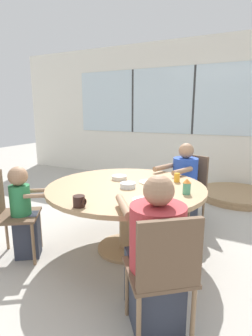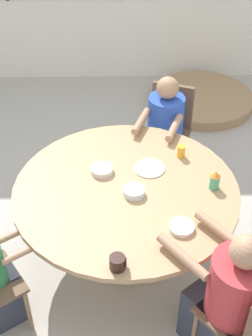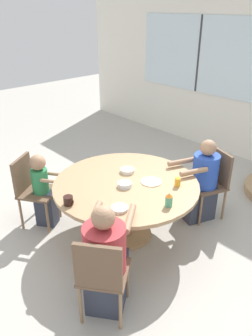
{
  "view_description": "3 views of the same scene",
  "coord_description": "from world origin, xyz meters",
  "px_view_note": "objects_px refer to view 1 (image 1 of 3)",
  "views": [
    {
      "loc": [
        1.12,
        -2.29,
        1.44
      ],
      "look_at": [
        0.0,
        0.0,
        0.89
      ],
      "focal_mm": 28.0,
      "sensor_mm": 36.0,
      "label": 1
    },
    {
      "loc": [
        -0.06,
        -2.47,
        2.88
      ],
      "look_at": [
        0.0,
        0.0,
        0.89
      ],
      "focal_mm": 50.0,
      "sensor_mm": 36.0,
      "label": 2
    },
    {
      "loc": [
        2.28,
        -2.13,
        2.46
      ],
      "look_at": [
        0.0,
        0.0,
        0.89
      ],
      "focal_mm": 35.0,
      "sensor_mm": 36.0,
      "label": 3
    }
  ],
  "objects_px": {
    "person_man_blue_shirt": "(155,261)",
    "bowl_white_shallow": "(142,201)",
    "chair_for_man_blue_shirt": "(164,268)",
    "sippy_cup": "(187,186)",
    "bowl_cereal": "(128,185)",
    "person_woman_green_shirt": "(183,188)",
    "juice_glass": "(177,178)",
    "coffee_mug": "(79,201)",
    "chair_for_toddler": "(7,208)",
    "bowl_fruit": "(119,178)",
    "folded_table_stack": "(236,195)",
    "person_toddler": "(24,214)",
    "chair_for_woman_green_shirt": "(190,182)"
  },
  "relations": [
    {
      "from": "person_man_blue_shirt",
      "to": "bowl_white_shallow",
      "type": "relative_size",
      "value": 6.45
    },
    {
      "from": "chair_for_man_blue_shirt",
      "to": "sippy_cup",
      "type": "height_order",
      "value": "chair_for_man_blue_shirt"
    },
    {
      "from": "bowl_cereal",
      "to": "person_man_blue_shirt",
      "type": "bearing_deg",
      "value": -52.83
    },
    {
      "from": "person_woman_green_shirt",
      "to": "juice_glass",
      "type": "xyz_separation_m",
      "value": [
        0.07,
        -0.58,
        0.29
      ]
    },
    {
      "from": "chair_for_man_blue_shirt",
      "to": "juice_glass",
      "type": "xyz_separation_m",
      "value": [
        -0.28,
        1.29,
        0.23
      ]
    },
    {
      "from": "coffee_mug",
      "to": "chair_for_toddler",
      "type": "bearing_deg",
      "value": 176.7
    },
    {
      "from": "person_woman_green_shirt",
      "to": "bowl_fruit",
      "type": "bearing_deg",
      "value": 75.89
    },
    {
      "from": "folded_table_stack",
      "to": "person_toddler",
      "type": "bearing_deg",
      "value": -121.88
    },
    {
      "from": "chair_for_man_blue_shirt",
      "to": "folded_table_stack",
      "type": "bearing_deg",
      "value": 48.7
    },
    {
      "from": "bowl_cereal",
      "to": "bowl_fruit",
      "type": "bearing_deg",
      "value": 132.06
    },
    {
      "from": "person_woman_green_shirt",
      "to": "coffee_mug",
      "type": "distance_m",
      "value": 1.71
    },
    {
      "from": "bowl_white_shallow",
      "to": "folded_table_stack",
      "type": "distance_m",
      "value": 2.84
    },
    {
      "from": "bowl_white_shallow",
      "to": "person_woman_green_shirt",
      "type": "bearing_deg",
      "value": 89.5
    },
    {
      "from": "sippy_cup",
      "to": "folded_table_stack",
      "type": "bearing_deg",
      "value": 82.09
    },
    {
      "from": "juice_glass",
      "to": "bowl_fruit",
      "type": "distance_m",
      "value": 0.62
    },
    {
      "from": "person_toddler",
      "to": "bowl_white_shallow",
      "type": "height_order",
      "value": "person_toddler"
    },
    {
      "from": "person_toddler",
      "to": "folded_table_stack",
      "type": "bearing_deg",
      "value": 114.24
    },
    {
      "from": "chair_for_toddler",
      "to": "coffee_mug",
      "type": "bearing_deg",
      "value": 52.81
    },
    {
      "from": "chair_for_woman_green_shirt",
      "to": "bowl_fruit",
      "type": "relative_size",
      "value": 5.26
    },
    {
      "from": "chair_for_toddler",
      "to": "person_man_blue_shirt",
      "type": "distance_m",
      "value": 1.58
    },
    {
      "from": "juice_glass",
      "to": "folded_table_stack",
      "type": "relative_size",
      "value": 0.08
    },
    {
      "from": "sippy_cup",
      "to": "bowl_cereal",
      "type": "height_order",
      "value": "sippy_cup"
    },
    {
      "from": "chair_for_toddler",
      "to": "bowl_cereal",
      "type": "bearing_deg",
      "value": 85.82
    },
    {
      "from": "chair_for_toddler",
      "to": "sippy_cup",
      "type": "bearing_deg",
      "value": 78.09
    },
    {
      "from": "juice_glass",
      "to": "person_man_blue_shirt",
      "type": "bearing_deg",
      "value": -81.31
    },
    {
      "from": "juice_glass",
      "to": "chair_for_toddler",
      "type": "bearing_deg",
      "value": -144.16
    },
    {
      "from": "chair_for_man_blue_shirt",
      "to": "chair_for_toddler",
      "type": "xyz_separation_m",
      "value": [
        -1.68,
        0.28,
        0.0
      ]
    },
    {
      "from": "chair_for_toddler",
      "to": "juice_glass",
      "type": "relative_size",
      "value": 9.22
    },
    {
      "from": "chair_for_man_blue_shirt",
      "to": "person_man_blue_shirt",
      "type": "distance_m",
      "value": 0.18
    },
    {
      "from": "juice_glass",
      "to": "bowl_white_shallow",
      "type": "xyz_separation_m",
      "value": [
        -0.08,
        -0.76,
        -0.03
      ]
    },
    {
      "from": "person_toddler",
      "to": "chair_for_woman_green_shirt",
      "type": "bearing_deg",
      "value": 108.92
    },
    {
      "from": "bowl_white_shallow",
      "to": "bowl_fruit",
      "type": "bearing_deg",
      "value": 131.42
    },
    {
      "from": "chair_for_woman_green_shirt",
      "to": "person_woman_green_shirt",
      "type": "bearing_deg",
      "value": 90.0
    },
    {
      "from": "chair_for_man_blue_shirt",
      "to": "chair_for_toddler",
      "type": "bearing_deg",
      "value": 133.33
    },
    {
      "from": "sippy_cup",
      "to": "bowl_white_shallow",
      "type": "height_order",
      "value": "sippy_cup"
    },
    {
      "from": "sippy_cup",
      "to": "juice_glass",
      "type": "distance_m",
      "value": 0.42
    },
    {
      "from": "sippy_cup",
      "to": "bowl_fruit",
      "type": "xyz_separation_m",
      "value": [
        -0.79,
        0.19,
        -0.05
      ]
    },
    {
      "from": "sippy_cup",
      "to": "folded_table_stack",
      "type": "height_order",
      "value": "sippy_cup"
    },
    {
      "from": "person_toddler",
      "to": "bowl_white_shallow",
      "type": "bearing_deg",
      "value": 63.9
    },
    {
      "from": "sippy_cup",
      "to": "bowl_cereal",
      "type": "xyz_separation_m",
      "value": [
        -0.56,
        -0.06,
        -0.05
      ]
    },
    {
      "from": "person_woman_green_shirt",
      "to": "sippy_cup",
      "type": "bearing_deg",
      "value": 126.25
    },
    {
      "from": "bowl_cereal",
      "to": "sippy_cup",
      "type": "bearing_deg",
      "value": 5.74
    },
    {
      "from": "chair_for_toddler",
      "to": "person_toddler",
      "type": "bearing_deg",
      "value": 90.0
    },
    {
      "from": "chair_for_woman_green_shirt",
      "to": "person_woman_green_shirt",
      "type": "distance_m",
      "value": 0.18
    },
    {
      "from": "coffee_mug",
      "to": "bowl_fruit",
      "type": "distance_m",
      "value": 0.89
    },
    {
      "from": "chair_for_man_blue_shirt",
      "to": "person_man_blue_shirt",
      "type": "relative_size",
      "value": 0.82
    },
    {
      "from": "chair_for_woman_green_shirt",
      "to": "person_toddler",
      "type": "distance_m",
      "value": 2.08
    },
    {
      "from": "bowl_cereal",
      "to": "person_toddler",
      "type": "bearing_deg",
      "value": -150.93
    },
    {
      "from": "chair_for_toddler",
      "to": "bowl_cereal",
      "type": "relative_size",
      "value": 5.79
    },
    {
      "from": "bowl_cereal",
      "to": "chair_for_toddler",
      "type": "bearing_deg",
      "value": -150.3
    }
  ]
}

